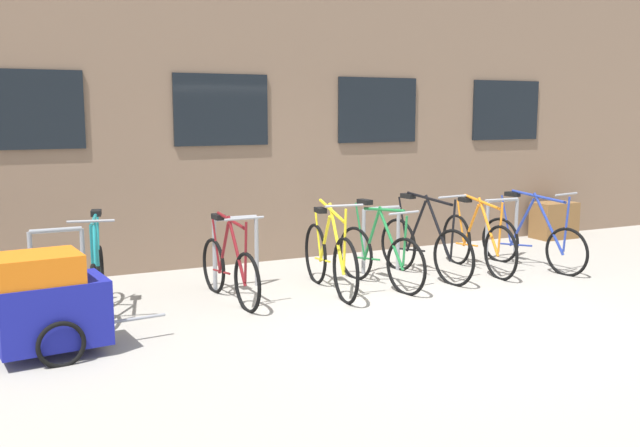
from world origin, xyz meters
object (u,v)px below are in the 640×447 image
bicycle_yellow (330,258)px  bicycle_maroon (229,269)px  bicycle_orange (478,242)px  bicycle_blue (532,241)px  bicycle_teal (97,279)px  bicycle_black (425,246)px  bicycle_green (379,255)px  bike_trailer (49,303)px  planter_box (554,220)px

bicycle_yellow → bicycle_maroon: (-1.18, 0.12, -0.04)m
bicycle_orange → bicycle_yellow: 2.26m
bicycle_yellow → bicycle_blue: size_ratio=1.04×
bicycle_maroon → bicycle_teal: (-1.41, 0.07, 0.01)m
bicycle_maroon → bicycle_black: bearing=0.7°
bicycle_yellow → bicycle_green: (0.67, -0.01, -0.02)m
bicycle_teal → bike_trailer: bearing=-117.0°
bicycle_orange → bike_trailer: (-5.42, -1.09, 0.08)m
bicycle_maroon → bike_trailer: bicycle_maroon is taller
bicycle_teal → bike_trailer: 1.27m
bicycle_maroon → bicycle_teal: bicycle_teal is taller
bicycle_black → bicycle_maroon: bearing=-179.3°
bicycle_maroon → bike_trailer: 2.25m
bicycle_maroon → bike_trailer: bearing=-151.9°
bicycle_yellow → bicycle_teal: 2.60m
bicycle_teal → bicycle_green: 3.26m
bicycle_green → planter_box: size_ratio=2.32×
bicycle_maroon → planter_box: (6.17, 1.47, -0.06)m
bicycle_maroon → bike_trailer: (-1.98, -1.06, 0.10)m
planter_box → bike_trailer: bearing=-162.7°
bicycle_maroon → bicycle_blue: bearing=-2.2°
bicycle_teal → bicycle_black: bicycle_black is taller
bicycle_maroon → planter_box: size_ratio=2.30×
bicycle_blue → bike_trailer: size_ratio=1.15×
bicycle_orange → bicycle_green: bearing=-174.3°
bicycle_yellow → bicycle_black: (1.43, 0.15, -0.01)m
bicycle_yellow → planter_box: bearing=17.7°
bicycle_teal → bicycle_green: (3.26, -0.20, -0.00)m
bicycle_yellow → bicycle_blue: bicycle_yellow is taller
bike_trailer → bicycle_orange: bearing=11.3°
bicycle_orange → bicycle_black: (-0.83, 0.01, 0.01)m
bicycle_orange → bicycle_maroon: 3.44m
bicycle_blue → bicycle_black: (-1.59, 0.19, 0.02)m
bicycle_orange → bicycle_yellow: (-2.26, -0.15, 0.02)m
bicycle_black → planter_box: bicycle_black is taller
bicycle_yellow → planter_box: bicycle_yellow is taller
bicycle_orange → bike_trailer: 5.53m
bicycle_maroon → bicycle_black: bicycle_black is taller
planter_box → bicycle_maroon: bearing=-166.6°
bicycle_orange → bike_trailer: bearing=-168.7°
planter_box → bicycle_green: bearing=-159.6°
bicycle_green → bicycle_black: bearing=12.2°
bicycle_maroon → bicycle_blue: size_ratio=0.95×
bicycle_black → planter_box: size_ratio=2.50×
bicycle_blue → planter_box: size_ratio=2.43×
bicycle_orange → bicycle_black: bicycle_black is taller
bicycle_maroon → bicycle_teal: size_ratio=1.01×
bicycle_blue → bike_trailer: bicycle_blue is taller
bicycle_orange → planter_box: (2.73, 1.45, -0.08)m
bicycle_yellow → bicycle_teal: size_ratio=1.11×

